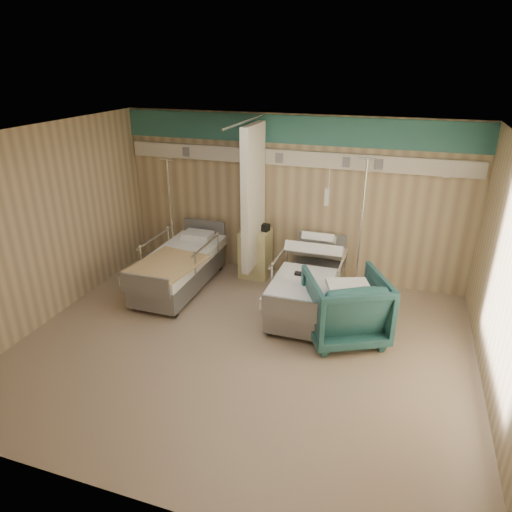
# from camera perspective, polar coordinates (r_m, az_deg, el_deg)

# --- Properties ---
(ground) EXTENTS (6.00, 5.00, 0.00)m
(ground) POSITION_cam_1_polar(r_m,az_deg,el_deg) (6.32, -1.65, -11.29)
(ground) COLOR gray
(ground) RESTS_ON ground
(room_walls) EXTENTS (6.04, 5.04, 2.82)m
(room_walls) POSITION_cam_1_polar(r_m,az_deg,el_deg) (5.72, -1.29, 5.72)
(room_walls) COLOR tan
(room_walls) RESTS_ON ground
(bed_right) EXTENTS (1.00, 2.16, 0.63)m
(bed_right) POSITION_cam_1_polar(r_m,az_deg,el_deg) (7.10, 6.48, -4.30)
(bed_right) COLOR white
(bed_right) RESTS_ON ground
(bed_left) EXTENTS (1.00, 2.16, 0.63)m
(bed_left) POSITION_cam_1_polar(r_m,az_deg,el_deg) (7.78, -9.56, -1.90)
(bed_left) COLOR white
(bed_left) RESTS_ON ground
(bedside_cabinet) EXTENTS (0.50, 0.48, 0.85)m
(bedside_cabinet) POSITION_cam_1_polar(r_m,az_deg,el_deg) (8.11, -0.08, 0.37)
(bedside_cabinet) COLOR #D2C683
(bedside_cabinet) RESTS_ON ground
(visitor_armchair) EXTENTS (1.38, 1.39, 0.96)m
(visitor_armchair) POSITION_cam_1_polar(r_m,az_deg,el_deg) (6.40, 11.08, -6.24)
(visitor_armchair) COLOR #1F4D4F
(visitor_armchair) RESTS_ON ground
(waffle_blanket) EXTENTS (0.69, 0.65, 0.06)m
(waffle_blanket) POSITION_cam_1_polar(r_m,az_deg,el_deg) (6.12, 11.69, -2.38)
(waffle_blanket) COLOR white
(waffle_blanket) RESTS_ON visitor_armchair
(iv_stand_right) EXTENTS (0.40, 0.40, 2.22)m
(iv_stand_right) POSITION_cam_1_polar(r_m,az_deg,el_deg) (7.80, 12.56, -0.93)
(iv_stand_right) COLOR silver
(iv_stand_right) RESTS_ON ground
(iv_stand_left) EXTENTS (0.36, 0.36, 2.04)m
(iv_stand_left) POSITION_cam_1_polar(r_m,az_deg,el_deg) (8.53, -10.27, 1.14)
(iv_stand_left) COLOR silver
(iv_stand_left) RESTS_ON ground
(call_remote) EXTENTS (0.19, 0.09, 0.04)m
(call_remote) POSITION_cam_1_polar(r_m,az_deg,el_deg) (6.84, 5.64, -2.24)
(call_remote) COLOR black
(call_remote) RESTS_ON bed_right
(tan_blanket) EXTENTS (1.04, 1.24, 0.04)m
(tan_blanket) POSITION_cam_1_polar(r_m,az_deg,el_deg) (7.25, -11.05, -1.04)
(tan_blanket) COLOR tan
(tan_blanket) RESTS_ON bed_left
(toiletry_bag) EXTENTS (0.24, 0.18, 0.12)m
(toiletry_bag) POSITION_cam_1_polar(r_m,az_deg,el_deg) (7.94, 0.86, 3.63)
(toiletry_bag) COLOR black
(toiletry_bag) RESTS_ON bedside_cabinet
(white_cup) EXTENTS (0.11, 0.11, 0.13)m
(white_cup) POSITION_cam_1_polar(r_m,az_deg,el_deg) (7.99, -1.40, 3.79)
(white_cup) COLOR white
(white_cup) RESTS_ON bedside_cabinet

